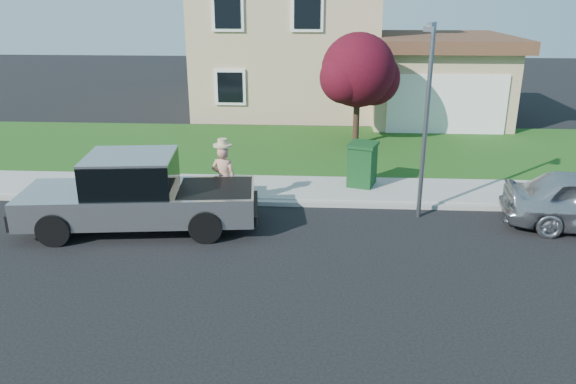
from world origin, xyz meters
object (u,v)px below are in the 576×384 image
at_px(woman, 224,178).
at_px(trash_bin, 362,164).
at_px(ornamental_tree, 359,74).
at_px(pickup_truck, 138,195).
at_px(street_lamp, 426,111).

distance_m(woman, trash_bin, 4.10).
height_order(woman, trash_bin, woman).
bearing_deg(woman, ornamental_tree, -109.74).
height_order(pickup_truck, street_lamp, street_lamp).
bearing_deg(ornamental_tree, woman, -119.05).
relative_size(pickup_truck, street_lamp, 1.21).
bearing_deg(woman, street_lamp, -172.34).
xyz_separation_m(woman, street_lamp, (4.92, -0.14, 1.78)).
bearing_deg(woman, trash_bin, -143.20).
bearing_deg(pickup_truck, trash_bin, 23.48).
bearing_deg(pickup_truck, street_lamp, 2.89).
bearing_deg(ornamental_tree, trash_bin, -91.48).
bearing_deg(trash_bin, street_lamp, -39.68).
relative_size(pickup_truck, trash_bin, 4.65).
distance_m(ornamental_tree, trash_bin, 5.22).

